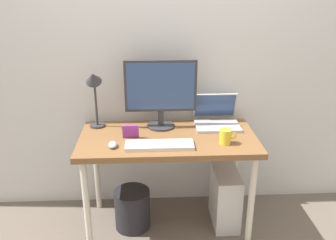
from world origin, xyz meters
TOP-DOWN VIEW (x-y plane):
  - ground_plane at (0.00, 0.00)m, footprint 6.00×6.00m
  - back_wall at (0.00, 0.37)m, footprint 4.40×0.04m
  - desk at (0.00, 0.00)m, footprint 1.21×0.61m
  - monitor at (-0.04, 0.17)m, footprint 0.51×0.20m
  - laptop at (0.37, 0.20)m, footprint 0.32×0.29m
  - desk_lamp at (-0.51, 0.18)m, footprint 0.11×0.16m
  - keyboard at (-0.06, -0.17)m, footprint 0.44×0.14m
  - mouse at (-0.36, -0.15)m, footprint 0.06×0.09m
  - coffee_mug at (0.37, -0.14)m, footprint 0.11×0.08m
  - photo_frame at (-0.25, -0.01)m, footprint 0.11×0.03m
  - computer_tower at (0.43, 0.01)m, footprint 0.18×0.36m
  - wastebasket at (-0.26, -0.02)m, footprint 0.26×0.26m

SIDE VIEW (x-z plane):
  - ground_plane at x=0.00m, z-range 0.00..0.00m
  - wastebasket at x=-0.26m, z-range 0.00..0.30m
  - computer_tower at x=0.43m, z-range 0.00..0.42m
  - desk at x=0.00m, z-range 0.29..1.01m
  - keyboard at x=-0.06m, z-range 0.72..0.75m
  - mouse at x=-0.36m, z-range 0.72..0.76m
  - photo_frame at x=-0.25m, z-range 0.72..0.82m
  - coffee_mug at x=0.37m, z-range 0.72..0.82m
  - laptop at x=0.37m, z-range 0.67..0.89m
  - monitor at x=-0.04m, z-range 0.75..1.25m
  - desk_lamp at x=-0.51m, z-range 0.81..1.25m
  - back_wall at x=0.00m, z-range 0.00..2.60m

